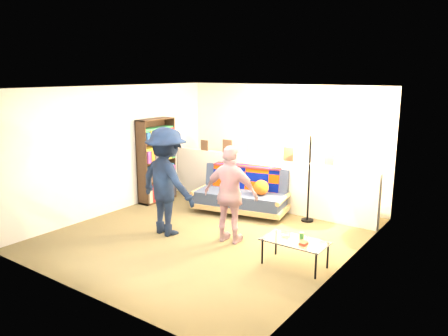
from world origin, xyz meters
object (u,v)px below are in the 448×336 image
(futon_sofa, at_px, (243,194))
(floor_lamp, at_px, (311,158))
(person_left, at_px, (167,182))
(coffee_table, at_px, (295,242))
(bookshelf, at_px, (157,163))
(person_right, at_px, (231,195))

(futon_sofa, height_order, floor_lamp, floor_lamp)
(person_left, bearing_deg, coffee_table, -171.01)
(bookshelf, relative_size, person_left, 0.97)
(futon_sofa, distance_m, bookshelf, 1.97)
(futon_sofa, bearing_deg, person_right, -63.93)
(person_right, bearing_deg, person_left, 7.02)
(coffee_table, distance_m, floor_lamp, 2.13)
(person_right, bearing_deg, floor_lamp, -117.88)
(coffee_table, bearing_deg, person_left, -177.99)
(futon_sofa, xyz_separation_m, floor_lamp, (1.25, 0.27, 0.80))
(person_left, bearing_deg, floor_lamp, -123.18)
(futon_sofa, relative_size, person_right, 1.23)
(coffee_table, relative_size, floor_lamp, 0.55)
(person_right, bearing_deg, coffee_table, 161.43)
(person_left, relative_size, person_right, 1.15)
(futon_sofa, relative_size, person_left, 1.07)
(futon_sofa, relative_size, coffee_table, 2.13)
(futon_sofa, relative_size, floor_lamp, 1.17)
(coffee_table, xyz_separation_m, person_left, (-2.30, -0.08, 0.54))
(bookshelf, height_order, floor_lamp, bookshelf)
(floor_lamp, bearing_deg, coffee_table, -70.60)
(coffee_table, bearing_deg, floor_lamp, 109.40)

